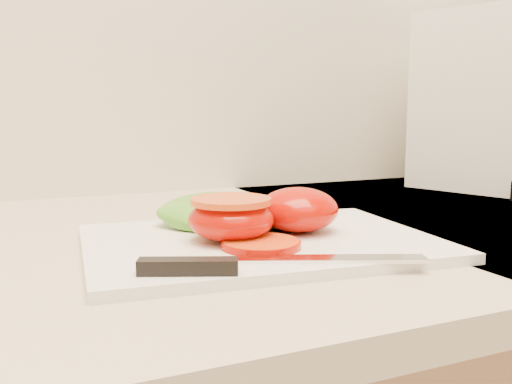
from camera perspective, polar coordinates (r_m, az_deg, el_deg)
name	(u,v)px	position (r m, az deg, el deg)	size (l,w,h in m)	color
cutting_board	(260,243)	(0.57, 0.41, -5.09)	(0.34, 0.25, 0.01)	white
tomato_half_dome	(298,210)	(0.60, 4.23, -1.76)	(0.08, 0.08, 0.05)	#B00C00
tomato_half_cut	(231,217)	(0.56, -2.52, -2.55)	(0.08, 0.08, 0.04)	#B00C00
tomato_slice_0	(261,244)	(0.53, 0.50, -5.23)	(0.07, 0.07, 0.01)	orange
lettuce_leaf_0	(227,212)	(0.63, -2.89, -2.03)	(0.16, 0.10, 0.03)	#61B12E
lettuce_leaf_1	(262,212)	(0.65, 0.63, -2.06)	(0.10, 0.07, 0.02)	#61B12E
knife	(247,263)	(0.46, -0.89, -7.15)	(0.24, 0.08, 0.01)	silver
appliance	(504,101)	(1.07, 23.56, 8.30)	(0.20, 0.25, 0.30)	white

